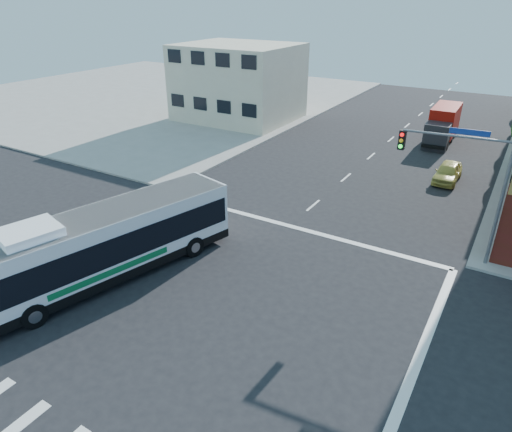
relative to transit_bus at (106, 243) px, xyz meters
The scene contains 7 objects.
ground 5.44m from the transit_bus, ahead, with size 120.00×120.00×0.00m, color black.
sidewalk_nw 46.09m from the transit_bus, 130.50° to the left, with size 50.00×50.00×0.15m, color gray.
building_west 32.35m from the transit_bus, 111.68° to the left, with size 12.06×10.06×8.00m.
signal_mast_ne 17.98m from the transit_bus, 36.89° to the left, with size 7.91×1.13×8.07m.
transit_bus is the anchor object (origin of this frame).
box_truck 33.89m from the transit_bus, 74.05° to the left, with size 2.33×7.31×3.27m.
parked_car 25.24m from the transit_bus, 61.99° to the left, with size 1.66×4.14×1.41m, color #BFB450.
Camera 1 is at (11.06, -12.70, 12.75)m, focal length 32.00 mm.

